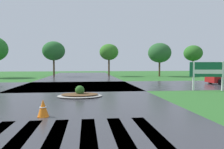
# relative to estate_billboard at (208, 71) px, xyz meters

# --- Properties ---
(asphalt_roadway) EXTENTS (10.35, 80.00, 0.01)m
(asphalt_roadway) POSITION_rel_estate_billboard_xyz_m (-9.82, -3.26, -1.46)
(asphalt_roadway) COLOR #35353A
(asphalt_roadway) RESTS_ON ground
(asphalt_cross_road) EXTENTS (90.00, 9.31, 0.01)m
(asphalt_cross_road) POSITION_rel_estate_billboard_xyz_m (-9.82, 4.85, -1.46)
(asphalt_cross_road) COLOR #35353A
(asphalt_cross_road) RESTS_ON ground
(crosswalk_stripes) EXTENTS (5.85, 3.17, 0.01)m
(crosswalk_stripes) POSITION_rel_estate_billboard_xyz_m (-9.82, -9.07, -1.46)
(crosswalk_stripes) COLOR white
(crosswalk_stripes) RESTS_ON ground
(estate_billboard) EXTENTS (2.59, 0.72, 2.18)m
(estate_billboard) POSITION_rel_estate_billboard_xyz_m (0.00, 0.00, 0.00)
(estate_billboard) COLOR white
(estate_billboard) RESTS_ON ground
(median_island) EXTENTS (2.69, 2.02, 0.68)m
(median_island) POSITION_rel_estate_billboard_xyz_m (-9.36, -1.96, -1.33)
(median_island) COLOR #9E9B93
(median_island) RESTS_ON ground
(traffic_cone) EXTENTS (0.42, 0.42, 0.66)m
(traffic_cone) POSITION_rel_estate_billboard_xyz_m (-10.58, -6.96, -1.14)
(traffic_cone) COLOR orange
(traffic_cone) RESTS_ON ground
(background_treeline) EXTENTS (44.41, 5.97, 6.02)m
(background_treeline) POSITION_rel_estate_billboard_xyz_m (-14.89, 19.23, 2.38)
(background_treeline) COLOR #4C3823
(background_treeline) RESTS_ON ground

